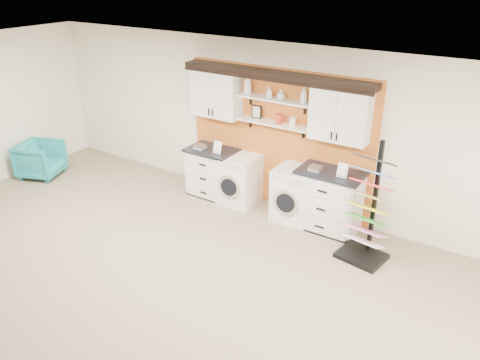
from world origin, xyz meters
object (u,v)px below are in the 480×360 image
Objects in this scene: washer at (240,179)px; dryer at (295,194)px; sample_rack at (366,224)px; armchair at (41,159)px; base_cabinet_left at (213,172)px; base_cabinet_right at (329,200)px.

dryer is at bearing -0.00° from washer.
sample_rack is at bearing -19.63° from dryer.
armchair is (-6.40, -0.72, -0.20)m from sample_rack.
washer is 0.98× the size of dryer.
base_cabinet_left is 3.58m from armchair.
sample_rack reaches higher than dryer.
base_cabinet_left is 0.58m from washer.
dryer is at bearing -97.95° from armchair.
sample_rack reaches higher than armchair.
base_cabinet_left reaches higher than armchair.
base_cabinet_right is 0.92m from sample_rack.
base_cabinet_left is 3.08m from sample_rack.
base_cabinet_left is 1.67m from dryer.
dryer reaches higher than base_cabinet_left.
armchair is at bearing -163.08° from washer.
base_cabinet_right is 0.59m from dryer.
washer is at bearing 177.99° from sample_rack.
washer is at bearing -0.34° from base_cabinet_left.
dryer is at bearing 169.56° from sample_rack.
armchair is at bearing -160.33° from base_cabinet_left.
sample_rack is (3.03, -0.49, 0.11)m from base_cabinet_left.
armchair is at bearing -166.60° from dryer.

